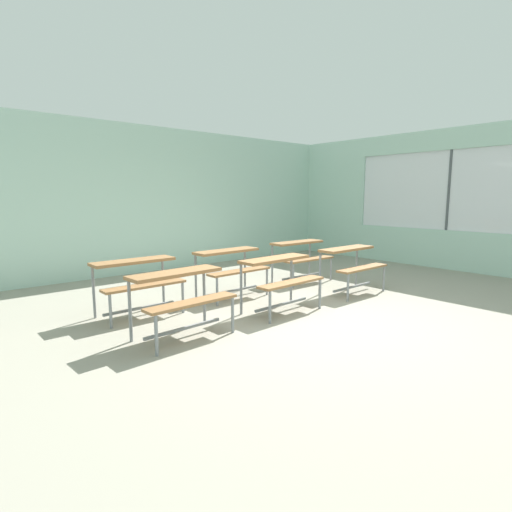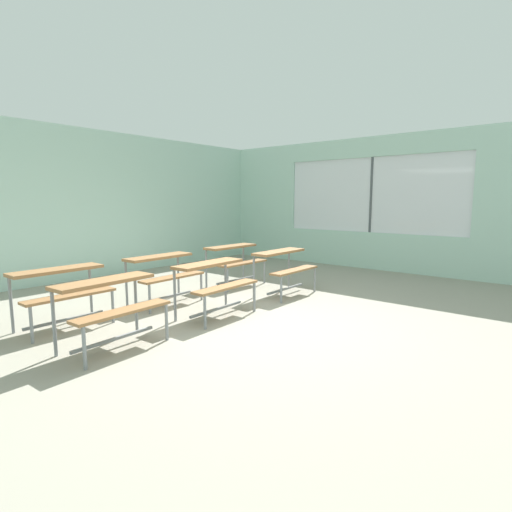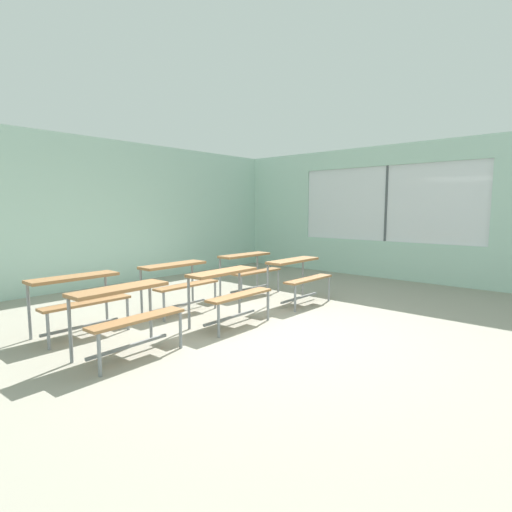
{
  "view_description": "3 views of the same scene",
  "coord_description": "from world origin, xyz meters",
  "px_view_note": "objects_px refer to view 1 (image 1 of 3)",
  "views": [
    {
      "loc": [
        -3.8,
        -3.3,
        1.6
      ],
      "look_at": [
        0.01,
        1.07,
        0.71
      ],
      "focal_mm": 28.0,
      "sensor_mm": 36.0,
      "label": 1
    },
    {
      "loc": [
        -3.8,
        -3.3,
        1.6
      ],
      "look_at": [
        0.7,
        0.39,
        0.77
      ],
      "focal_mm": 28.0,
      "sensor_mm": 36.0,
      "label": 2
    },
    {
      "loc": [
        -3.8,
        -3.3,
        1.6
      ],
      "look_at": [
        0.91,
        0.84,
        0.85
      ],
      "focal_mm": 28.0,
      "sensor_mm": 36.0,
      "label": 3
    }
  ],
  "objects_px": {
    "desk_bench_r0c1": "(280,271)",
    "desk_bench_r1c1": "(231,262)",
    "desk_bench_r1c0": "(138,274)",
    "desk_bench_r1c2": "(301,251)",
    "desk_bench_r0c2": "(352,259)",
    "desk_bench_r0c0": "(181,288)"
  },
  "relations": [
    {
      "from": "desk_bench_r0c1",
      "to": "desk_bench_r1c0",
      "type": "bearing_deg",
      "value": 142.62
    },
    {
      "from": "desk_bench_r0c1",
      "to": "desk_bench_r1c2",
      "type": "height_order",
      "value": "same"
    },
    {
      "from": "desk_bench_r0c1",
      "to": "desk_bench_r1c0",
      "type": "height_order",
      "value": "same"
    },
    {
      "from": "desk_bench_r1c1",
      "to": "desk_bench_r1c2",
      "type": "xyz_separation_m",
      "value": [
        1.69,
        0.06,
        0.0
      ]
    },
    {
      "from": "desk_bench_r0c2",
      "to": "desk_bench_r1c1",
      "type": "xyz_separation_m",
      "value": [
        -1.66,
        1.09,
        0.0
      ]
    },
    {
      "from": "desk_bench_r0c2",
      "to": "desk_bench_r1c0",
      "type": "distance_m",
      "value": 3.39
    },
    {
      "from": "desk_bench_r1c0",
      "to": "desk_bench_r1c2",
      "type": "height_order",
      "value": "same"
    },
    {
      "from": "desk_bench_r1c2",
      "to": "desk_bench_r1c1",
      "type": "bearing_deg",
      "value": -176.31
    },
    {
      "from": "desk_bench_r1c0",
      "to": "desk_bench_r1c2",
      "type": "distance_m",
      "value": 3.23
    },
    {
      "from": "desk_bench_r1c0",
      "to": "desk_bench_r1c2",
      "type": "bearing_deg",
      "value": 0.44
    },
    {
      "from": "desk_bench_r1c0",
      "to": "desk_bench_r1c2",
      "type": "relative_size",
      "value": 0.98
    },
    {
      "from": "desk_bench_r1c0",
      "to": "desk_bench_r0c2",
      "type": "bearing_deg",
      "value": -19.41
    },
    {
      "from": "desk_bench_r0c0",
      "to": "desk_bench_r1c2",
      "type": "xyz_separation_m",
      "value": [
        3.22,
        1.13,
        0.0
      ]
    },
    {
      "from": "desk_bench_r1c2",
      "to": "desk_bench_r0c0",
      "type": "bearing_deg",
      "value": -158.88
    },
    {
      "from": "desk_bench_r0c1",
      "to": "desk_bench_r1c2",
      "type": "distance_m",
      "value": 2.02
    },
    {
      "from": "desk_bench_r0c1",
      "to": "desk_bench_r1c1",
      "type": "distance_m",
      "value": 1.09
    },
    {
      "from": "desk_bench_r0c0",
      "to": "desk_bench_r1c1",
      "type": "distance_m",
      "value": 1.87
    },
    {
      "from": "desk_bench_r0c1",
      "to": "desk_bench_r0c2",
      "type": "height_order",
      "value": "same"
    },
    {
      "from": "desk_bench_r0c0",
      "to": "desk_bench_r0c1",
      "type": "relative_size",
      "value": 1.01
    },
    {
      "from": "desk_bench_r0c2",
      "to": "desk_bench_r1c2",
      "type": "height_order",
      "value": "same"
    },
    {
      "from": "desk_bench_r0c2",
      "to": "desk_bench_r1c2",
      "type": "xyz_separation_m",
      "value": [
        0.03,
        1.15,
        0.0
      ]
    },
    {
      "from": "desk_bench_r0c2",
      "to": "desk_bench_r1c0",
      "type": "relative_size",
      "value": 1.0
    }
  ]
}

